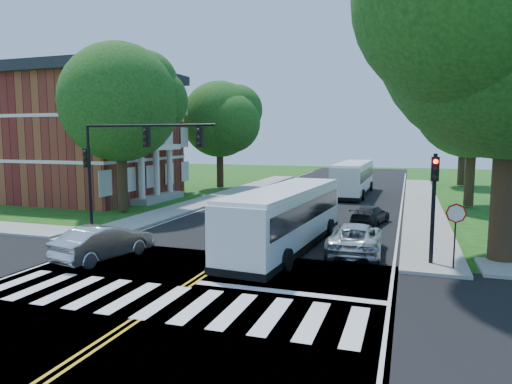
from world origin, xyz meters
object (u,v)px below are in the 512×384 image
at_px(signal_nw, 127,154).
at_px(suv, 355,238).
at_px(hatchback, 104,242).
at_px(bus_lead, 286,217).
at_px(bus_follow, 353,178).
at_px(dark_sedan, 370,215).
at_px(signal_ne, 434,194).

xyz_separation_m(signal_nw, suv, (10.91, 1.27, -3.68)).
bearing_deg(suv, hatchback, 21.34).
xyz_separation_m(signal_nw, bus_lead, (7.76, 1.02, -2.85)).
bearing_deg(bus_lead, hatchback, 35.75).
bearing_deg(bus_follow, dark_sedan, 101.28).
relative_size(signal_ne, dark_sedan, 1.15).
relative_size(signal_nw, bus_follow, 0.63).
bearing_deg(signal_ne, signal_nw, -179.95).
relative_size(signal_nw, suv, 1.45).
height_order(signal_nw, bus_lead, signal_nw).
distance_m(signal_ne, dark_sedan, 9.45).
relative_size(signal_ne, bus_follow, 0.38).
bearing_deg(bus_follow, bus_lead, 89.03).
height_order(bus_follow, hatchback, bus_follow).
bearing_deg(signal_nw, suv, 6.65).
relative_size(bus_lead, bus_follow, 0.98).
height_order(bus_follow, suv, bus_follow).
bearing_deg(bus_lead, bus_follow, -87.25).
height_order(signal_ne, hatchback, signal_ne).
xyz_separation_m(signal_nw, bus_follow, (8.35, 22.56, -2.81)).
xyz_separation_m(signal_ne, hatchback, (-13.18, -3.19, -2.22)).
height_order(signal_nw, hatchback, signal_nw).
relative_size(suv, dark_sedan, 1.28).
distance_m(signal_nw, bus_lead, 8.33).
height_order(signal_nw, dark_sedan, signal_nw).
bearing_deg(dark_sedan, signal_nw, 50.23).
height_order(bus_lead, bus_follow, bus_follow).
xyz_separation_m(bus_lead, bus_follow, (0.59, 21.54, 0.04)).
height_order(suv, dark_sedan, suv).
relative_size(hatchback, dark_sedan, 1.16).
height_order(signal_nw, bus_follow, signal_nw).
bearing_deg(suv, bus_lead, 1.98).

